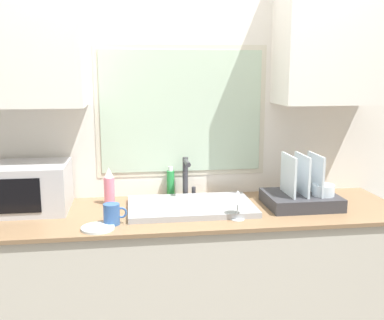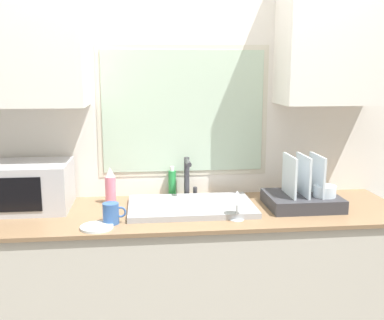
# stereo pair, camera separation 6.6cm
# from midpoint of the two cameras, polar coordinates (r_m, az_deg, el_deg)

# --- Properties ---
(countertop) EXTENTS (2.31, 0.67, 0.90)m
(countertop) POSITION_cam_midpoint_polar(r_m,az_deg,el_deg) (2.60, 0.40, -15.83)
(countertop) COLOR beige
(countertop) RESTS_ON ground_plane
(wall_back) EXTENTS (6.00, 0.38, 2.60)m
(wall_back) POSITION_cam_midpoint_polar(r_m,az_deg,el_deg) (2.63, -0.34, 6.72)
(wall_back) COLOR silver
(wall_back) RESTS_ON ground_plane
(sink_basin) EXTENTS (0.67, 0.42, 0.03)m
(sink_basin) POSITION_cam_midpoint_polar(r_m,az_deg,el_deg) (2.44, 0.66, -5.91)
(sink_basin) COLOR #9EA0A5
(sink_basin) RESTS_ON countertop
(faucet) EXTENTS (0.08, 0.16, 0.24)m
(faucet) POSITION_cam_midpoint_polar(r_m,az_deg,el_deg) (2.62, 0.19, -1.87)
(faucet) COLOR #333338
(faucet) RESTS_ON countertop
(microwave) EXTENTS (0.46, 0.36, 0.25)m
(microwave) POSITION_cam_midpoint_polar(r_m,az_deg,el_deg) (2.56, -19.56, -3.14)
(microwave) COLOR #B2B2B7
(microwave) RESTS_ON countertop
(dish_rack) EXTENTS (0.38, 0.32, 0.29)m
(dish_rack) POSITION_cam_midpoint_polar(r_m,az_deg,el_deg) (2.55, 14.75, -4.46)
(dish_rack) COLOR #333338
(dish_rack) RESTS_ON countertop
(spray_bottle) EXTENTS (0.06, 0.06, 0.21)m
(spray_bottle) POSITION_cam_midpoint_polar(r_m,az_deg,el_deg) (2.55, -9.59, -3.30)
(spray_bottle) COLOR #D8728C
(spray_bottle) RESTS_ON countertop
(soap_bottle) EXTENTS (0.05, 0.05, 0.18)m
(soap_bottle) POSITION_cam_midpoint_polar(r_m,az_deg,el_deg) (2.67, -1.82, -2.90)
(soap_bottle) COLOR #268C3F
(soap_bottle) RESTS_ON countertop
(mug_near_sink) EXTENTS (0.11, 0.08, 0.10)m
(mug_near_sink) POSITION_cam_midpoint_polar(r_m,az_deg,el_deg) (2.23, -9.37, -6.70)
(mug_near_sink) COLOR #335999
(mug_near_sink) RESTS_ON countertop
(wine_glass) EXTENTS (0.08, 0.08, 0.15)m
(wine_glass) POSITION_cam_midpoint_polar(r_m,az_deg,el_deg) (2.25, 6.59, -4.82)
(wine_glass) COLOR silver
(wine_glass) RESTS_ON countertop
(small_plate) EXTENTS (0.16, 0.16, 0.01)m
(small_plate) POSITION_cam_midpoint_polar(r_m,az_deg,el_deg) (2.19, -11.15, -8.37)
(small_plate) COLOR silver
(small_plate) RESTS_ON countertop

